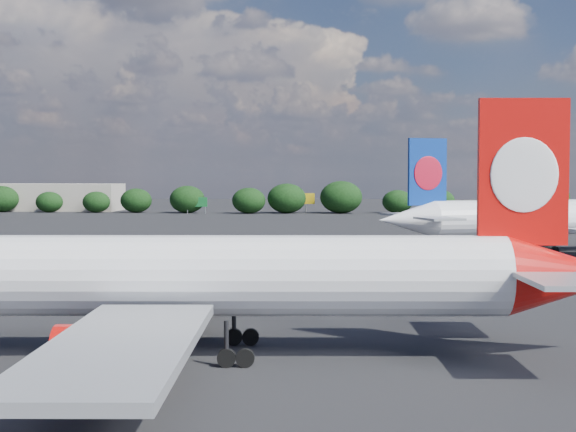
{
  "coord_description": "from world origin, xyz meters",
  "views": [
    {
      "loc": [
        18.91,
        -42.92,
        10.88
      ],
      "look_at": [
        16.0,
        12.0,
        8.0
      ],
      "focal_mm": 50.0,
      "sensor_mm": 36.0,
      "label": 1
    }
  ],
  "objects": [
    {
      "name": "china_southern_airliner",
      "position": [
        48.56,
        69.7,
        4.75
      ],
      "size": [
        46.44,
        44.63,
        15.59
      ],
      "color": "white",
      "rests_on": "ground"
    },
    {
      "name": "terminal_building",
      "position": [
        -65.0,
        192.0,
        4.0
      ],
      "size": [
        42.0,
        16.0,
        8.0
      ],
      "color": "#9F9589",
      "rests_on": "ground"
    },
    {
      "name": "billboard_yellow",
      "position": [
        12.0,
        182.0,
        3.87
      ],
      "size": [
        5.0,
        0.3,
        5.5
      ],
      "color": "gold",
      "rests_on": "ground"
    },
    {
      "name": "horizon_treeline",
      "position": [
        4.6,
        179.57,
        3.83
      ],
      "size": [
        205.63,
        15.89,
        8.99
      ],
      "color": "black",
      "rests_on": "ground"
    },
    {
      "name": "highway_sign",
      "position": [
        -18.0,
        176.0,
        3.13
      ],
      "size": [
        6.0,
        0.3,
        4.5
      ],
      "color": "#125C26",
      "rests_on": "ground"
    },
    {
      "name": "qantas_airliner",
      "position": [
        12.66,
        4.36,
        4.67
      ],
      "size": [
        47.0,
        44.65,
        15.35
      ],
      "color": "white",
      "rests_on": "ground"
    },
    {
      "name": "ground",
      "position": [
        0.0,
        60.0,
        0.0
      ],
      "size": [
        500.0,
        500.0,
        0.0
      ],
      "primitive_type": "plane",
      "color": "black",
      "rests_on": "ground"
    }
  ]
}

